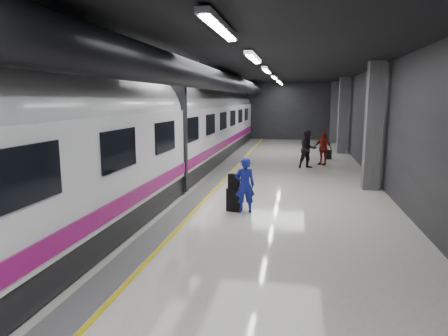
{
  "coord_description": "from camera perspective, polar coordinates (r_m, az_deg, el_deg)",
  "views": [
    {
      "loc": [
        1.93,
        -12.85,
        3.19
      ],
      "look_at": [
        -0.08,
        -1.98,
        1.29
      ],
      "focal_mm": 32.0,
      "sensor_mm": 36.0,
      "label": 1
    }
  ],
  "objects": [
    {
      "name": "ground",
      "position": [
        13.39,
        1.9,
        -4.07
      ],
      "size": [
        40.0,
        40.0,
        0.0
      ],
      "primitive_type": "plane",
      "color": "silver",
      "rests_on": "ground"
    },
    {
      "name": "platform_hall",
      "position": [
        13.99,
        1.4,
        11.15
      ],
      "size": [
        10.02,
        40.02,
        4.51
      ],
      "color": "black",
      "rests_on": "ground"
    },
    {
      "name": "train",
      "position": [
        13.9,
        -11.45,
        4.91
      ],
      "size": [
        3.05,
        38.0,
        4.05
      ],
      "color": "black",
      "rests_on": "ground"
    },
    {
      "name": "traveler_main",
      "position": [
        11.35,
        2.98,
        -2.46
      ],
      "size": [
        0.67,
        0.53,
        1.59
      ],
      "primitive_type": "imported",
      "rotation": [
        0.0,
        0.0,
        3.44
      ],
      "color": "#1735B2",
      "rests_on": "ground"
    },
    {
      "name": "suitcase_main",
      "position": [
        11.58,
        1.49,
        -4.54
      ],
      "size": [
        0.46,
        0.35,
        0.67
      ],
      "primitive_type": "cube",
      "rotation": [
        0.0,
        0.0,
        -0.23
      ],
      "color": "black",
      "rests_on": "ground"
    },
    {
      "name": "shoulder_bag",
      "position": [
        11.47,
        1.42,
        -1.88
      ],
      "size": [
        0.35,
        0.28,
        0.42
      ],
      "primitive_type": "cube",
      "rotation": [
        0.0,
        0.0,
        -0.43
      ],
      "color": "black",
      "rests_on": "suitcase_main"
    },
    {
      "name": "traveler_far_a",
      "position": [
        19.13,
        11.89,
        2.63
      ],
      "size": [
        1.07,
        0.98,
        1.79
      ],
      "primitive_type": "imported",
      "rotation": [
        0.0,
        0.0,
        0.43
      ],
      "color": "black",
      "rests_on": "ground"
    },
    {
      "name": "traveler_far_b",
      "position": [
        20.34,
        13.94,
        2.74
      ],
      "size": [
        1.02,
        0.86,
        1.63
      ],
      "primitive_type": "imported",
      "rotation": [
        0.0,
        0.0,
        -0.59
      ],
      "color": "maroon",
      "rests_on": "ground"
    },
    {
      "name": "suitcase_far",
      "position": [
        22.45,
        14.66,
        1.87
      ],
      "size": [
        0.39,
        0.33,
        0.49
      ],
      "primitive_type": "cube",
      "rotation": [
        0.0,
        0.0,
        -0.39
      ],
      "color": "black",
      "rests_on": "ground"
    }
  ]
}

